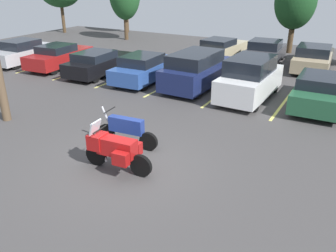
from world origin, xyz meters
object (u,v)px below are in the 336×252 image
at_px(car_white, 250,79).
at_px(car_far_charcoal, 265,52).
at_px(motorcycle_second, 126,129).
at_px(car_red, 59,56).
at_px(car_black, 99,63).
at_px(car_green, 321,91).
at_px(car_silver, 24,52).
at_px(car_blue, 145,68).
at_px(motorcycle_touring, 114,149).
at_px(car_navy, 197,70).
at_px(car_far_champagne, 221,49).
at_px(car_far_tan, 313,58).

xyz_separation_m(car_white, car_far_charcoal, (-1.19, 7.04, -0.21)).
bearing_deg(motorcycle_second, car_white, 72.82).
distance_m(motorcycle_second, car_red, 11.58).
relative_size(car_black, car_green, 1.00).
bearing_deg(car_silver, car_white, 0.80).
distance_m(car_blue, car_white, 5.59).
bearing_deg(car_red, motorcycle_touring, -38.27).
relative_size(car_blue, car_navy, 1.01).
xyz_separation_m(car_red, car_blue, (5.97, 0.13, 0.00)).
relative_size(car_blue, car_white, 1.07).
xyz_separation_m(car_green, car_far_champagne, (-6.97, 6.59, -0.05)).
distance_m(motorcycle_second, car_white, 6.87).
bearing_deg(car_blue, car_black, -175.33).
bearing_deg(car_far_champagne, car_black, -122.18).
distance_m(car_silver, car_navy, 11.60).
xyz_separation_m(car_silver, car_far_charcoal, (13.15, 7.24, -0.00)).
relative_size(motorcycle_second, car_silver, 0.50).
height_order(motorcycle_second, car_silver, car_silver).
xyz_separation_m(motorcycle_touring, car_silver, (-12.93, 7.77, 0.03)).
relative_size(motorcycle_second, car_far_tan, 0.44).
height_order(car_red, car_far_tan, car_far_tan).
xyz_separation_m(car_silver, car_black, (5.86, 0.13, -0.04)).
bearing_deg(car_far_champagne, car_far_charcoal, 1.78).
distance_m(motorcycle_second, car_far_charcoal, 13.63).
distance_m(car_red, car_white, 11.55).
xyz_separation_m(car_black, car_navy, (5.73, 0.45, 0.22)).
xyz_separation_m(car_navy, car_far_champagne, (-1.31, 6.58, -0.22)).
height_order(car_red, car_navy, car_navy).
relative_size(car_black, car_far_champagne, 0.94).
xyz_separation_m(car_silver, car_far_tan, (16.01, 7.04, -0.00)).
xyz_separation_m(motorcycle_touring, car_blue, (-4.17, 8.13, 0.02)).
xyz_separation_m(car_black, car_blue, (2.90, 0.24, 0.03)).
height_order(car_blue, car_far_tan, car_far_tan).
bearing_deg(car_navy, car_far_tan, 55.61).
xyz_separation_m(motorcycle_touring, car_far_tan, (3.09, 14.81, 0.03)).
relative_size(car_silver, car_far_champagne, 0.92).
relative_size(motorcycle_touring, car_far_champagne, 0.45).
xyz_separation_m(car_blue, car_navy, (2.83, 0.21, 0.19)).
distance_m(car_blue, car_far_charcoal, 8.16).
height_order(car_white, car_green, car_white).
height_order(motorcycle_second, car_white, car_white).
relative_size(car_white, car_green, 0.98).
xyz_separation_m(car_red, car_far_tan, (13.23, 6.81, 0.01)).
distance_m(motorcycle_touring, car_silver, 15.08).
xyz_separation_m(car_navy, car_white, (2.75, -0.37, 0.03)).
xyz_separation_m(car_blue, car_far_charcoal, (4.39, 6.88, 0.01)).
bearing_deg(car_red, motorcycle_second, -34.69).
bearing_deg(car_silver, car_far_charcoal, 28.85).
height_order(motorcycle_second, car_far_charcoal, car_far_charcoal).
height_order(motorcycle_touring, car_black, motorcycle_touring).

